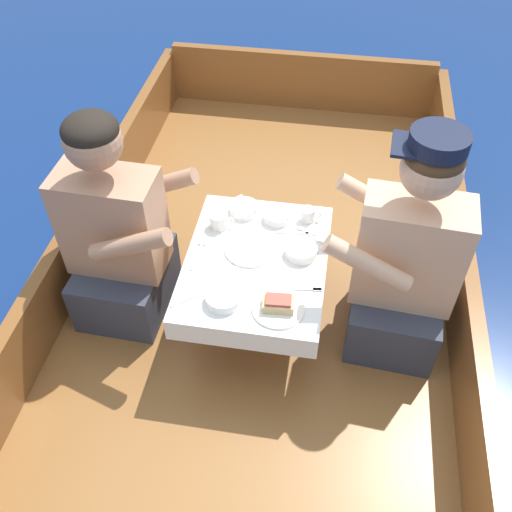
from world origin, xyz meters
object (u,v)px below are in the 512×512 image
at_px(coffee_cup_port, 308,214).
at_px(coffee_cup_starboard, 219,220).
at_px(sandwich, 278,303).
at_px(person_port, 117,238).
at_px(person_starboard, 404,264).

relative_size(coffee_cup_port, coffee_cup_starboard, 0.83).
height_order(sandwich, coffee_cup_port, coffee_cup_port).
height_order(person_port, coffee_cup_port, person_port).
xyz_separation_m(sandwich, coffee_cup_starboard, (-0.31, 0.41, 0.00)).
distance_m(sandwich, coffee_cup_port, 0.52).
xyz_separation_m(person_port, person_starboard, (1.17, 0.02, 0.01)).
bearing_deg(person_starboard, sandwich, 34.54).
bearing_deg(coffee_cup_starboard, sandwich, -53.05).
bearing_deg(coffee_cup_port, sandwich, -96.64).
bearing_deg(coffee_cup_port, coffee_cup_starboard, -164.62).
distance_m(person_port, person_starboard, 1.17).
relative_size(person_port, coffee_cup_port, 11.14).
distance_m(person_starboard, sandwich, 0.54).
distance_m(person_port, coffee_cup_starboard, 0.43).
relative_size(person_starboard, sandwich, 8.46).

